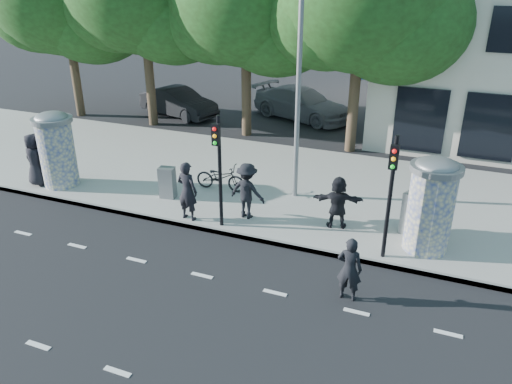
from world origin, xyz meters
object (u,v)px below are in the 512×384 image
at_px(car_mid, 178,102).
at_px(traffic_pole_near, 219,161).
at_px(ad_column_right, 431,203).
at_px(ped_f, 338,202).
at_px(ped_d, 247,191).
at_px(man_road, 349,269).
at_px(bicycle, 220,177).
at_px(cabinet_right, 414,214).
at_px(ad_column_left, 56,148).
at_px(ped_a, 35,160).
at_px(street_lamp, 299,56).
at_px(traffic_pole_far, 391,186).
at_px(car_right, 302,103).
at_px(cabinet_left, 167,183).
at_px(ped_b, 187,191).

bearing_deg(car_mid, traffic_pole_near, -128.46).
relative_size(ad_column_right, ped_f, 1.66).
relative_size(ped_d, man_road, 1.08).
xyz_separation_m(ad_column_right, bicycle, (-6.94, 1.48, -0.92)).
bearing_deg(cabinet_right, man_road, -82.45).
height_order(ad_column_left, ped_f, ad_column_left).
height_order(ped_d, bicycle, ped_d).
bearing_deg(ped_a, street_lamp, -157.50).
xyz_separation_m(ad_column_left, traffic_pole_far, (11.40, -0.71, 0.69)).
xyz_separation_m(man_road, cabinet_right, (1.11, 3.53, -0.03)).
height_order(street_lamp, man_road, street_lamp).
xyz_separation_m(car_mid, car_right, (6.14, 2.01, 0.05)).
xyz_separation_m(street_lamp, cabinet_right, (3.98, -1.25, -4.00)).
bearing_deg(street_lamp, ped_d, -113.84).
bearing_deg(cabinet_right, ped_f, -145.54).
height_order(cabinet_left, cabinet_right, cabinet_right).
xyz_separation_m(traffic_pole_near, car_mid, (-7.46, 10.51, -1.49)).
relative_size(traffic_pole_near, ped_a, 1.81).
distance_m(ped_b, man_road, 5.75).
xyz_separation_m(street_lamp, car_right, (-2.72, 9.68, -4.01)).
bearing_deg(cabinet_right, ad_column_left, -150.78).
relative_size(cabinet_right, car_mid, 0.29).
bearing_deg(cabinet_right, traffic_pole_near, -138.50).
relative_size(ad_column_left, ped_f, 1.66).
bearing_deg(bicycle, traffic_pole_near, -157.07).
height_order(ped_b, cabinet_left, ped_b).
bearing_deg(bicycle, ad_column_left, 104.56).
bearing_deg(ped_f, bicycle, -27.58).
relative_size(ped_b, cabinet_left, 1.75).
bearing_deg(traffic_pole_near, car_right, 96.02).
bearing_deg(man_road, car_right, -68.84).
height_order(cabinet_left, car_right, car_right).
xyz_separation_m(traffic_pole_near, cabinet_left, (-2.52, 1.18, -1.55)).
distance_m(ped_d, car_mid, 12.54).
bearing_deg(ped_a, ped_b, -176.20).
bearing_deg(traffic_pole_near, ped_d, 58.43).
height_order(cabinet_right, car_mid, car_mid).
distance_m(ad_column_left, bicycle, 5.79).
xyz_separation_m(ad_column_left, street_lamp, (8.00, 2.13, 3.26)).
height_order(street_lamp, car_right, street_lamp).
bearing_deg(ad_column_right, cabinet_right, 121.39).
bearing_deg(ped_b, cabinet_right, -159.26).
distance_m(cabinet_left, cabinet_right, 7.92).
relative_size(street_lamp, bicycle, 4.49).
bearing_deg(street_lamp, cabinet_left, -157.03).
bearing_deg(man_road, traffic_pole_near, -24.32).
relative_size(ad_column_left, car_right, 0.49).
relative_size(ad_column_right, traffic_pole_far, 0.78).
bearing_deg(cabinet_right, ped_b, -141.70).
relative_size(traffic_pole_far, street_lamp, 0.42).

